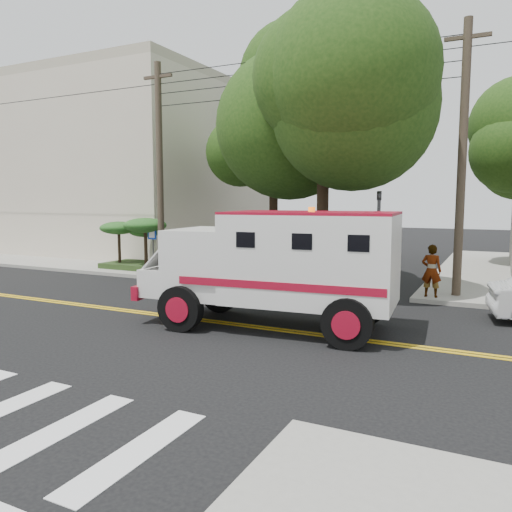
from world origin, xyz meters
The scene contains 12 objects.
ground centered at (0.00, 0.00, 0.00)m, with size 100.00×100.00×0.00m, color black.
sidewalk_nw centered at (-13.50, 13.50, 0.07)m, with size 17.00×17.00×0.15m, color gray.
building_left centered at (-15.50, 15.00, 5.15)m, with size 16.00×14.00×10.00m, color beige.
utility_pole_left centered at (-5.60, 6.00, 4.50)m, with size 0.28×0.28×9.00m, color #382D23.
utility_pole_right centered at (6.30, 6.20, 4.50)m, with size 0.28×0.28×9.00m, color #382D23.
tree_main centered at (1.94, 6.21, 7.20)m, with size 6.08×5.70×9.85m.
tree_left centered at (-2.68, 11.79, 5.73)m, with size 4.48×4.20×7.70m.
traffic_signal centered at (3.80, 5.60, 2.23)m, with size 0.15×0.18×3.60m.
accessibility_sign centered at (-6.20, 6.17, 1.37)m, with size 0.45×0.10×2.02m.
palm_planter centered at (-7.44, 6.62, 1.65)m, with size 3.52×2.63×2.36m.
armored_truck centered at (2.49, 0.17, 1.72)m, with size 6.81×3.17×3.01m.
pedestrian_a centered at (5.58, 5.50, 1.01)m, with size 0.63×0.41×1.72m, color gray.
Camera 1 is at (7.57, -11.40, 3.31)m, focal length 35.00 mm.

